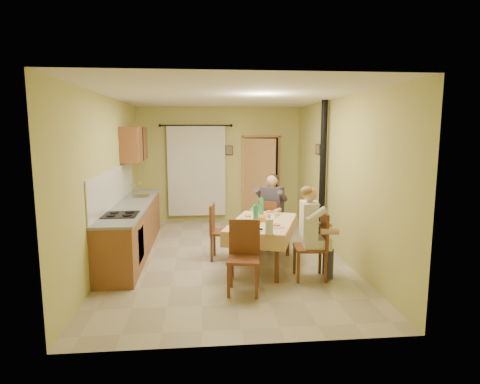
{
  "coord_description": "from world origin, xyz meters",
  "views": [
    {
      "loc": [
        -0.41,
        -6.9,
        2.23
      ],
      "look_at": [
        0.25,
        0.1,
        1.15
      ],
      "focal_mm": 30.0,
      "sensor_mm": 36.0,
      "label": 1
    }
  ],
  "objects": [
    {
      "name": "dining_table",
      "position": [
        0.55,
        -0.57,
        0.38
      ],
      "size": [
        1.44,
        1.83,
        0.76
      ],
      "rotation": [
        0.0,
        0.0,
        -0.33
      ],
      "color": "#E2B379",
      "rests_on": "ground"
    },
    {
      "name": "chair_left",
      "position": [
        -0.08,
        -0.12,
        0.29
      ],
      "size": [
        0.48,
        0.48,
        0.98
      ],
      "rotation": [
        0.0,
        0.0,
        -1.74
      ],
      "color": "brown",
      "rests_on": "ground"
    },
    {
      "name": "kitchen_run",
      "position": [
        -1.71,
        0.4,
        0.48
      ],
      "size": [
        0.64,
        3.64,
        1.56
      ],
      "color": "brown",
      "rests_on": "ground"
    },
    {
      "name": "picture_right",
      "position": [
        1.97,
        1.2,
        1.85
      ],
      "size": [
        0.03,
        0.31,
        0.21
      ],
      "primitive_type": "cube",
      "color": "brown",
      "rests_on": "room_shell"
    },
    {
      "name": "doorway",
      "position": [
        1.02,
        2.87,
        1.05
      ],
      "size": [
        0.96,
        0.48,
        2.15
      ],
      "color": "black",
      "rests_on": "ground"
    },
    {
      "name": "man_far",
      "position": [
        0.88,
        0.45,
        0.88
      ],
      "size": [
        0.65,
        0.64,
        1.39
      ],
      "rotation": [
        0.0,
        0.0,
        -0.61
      ],
      "color": "#38333D",
      "rests_on": "chair_far"
    },
    {
      "name": "tableware",
      "position": [
        0.54,
        -0.67,
        0.83
      ],
      "size": [
        0.67,
        1.65,
        0.33
      ],
      "color": "white",
      "rests_on": "dining_table"
    },
    {
      "name": "chair_near",
      "position": [
        0.14,
        -1.62,
        0.29
      ],
      "size": [
        0.5,
        0.5,
        1.0
      ],
      "rotation": [
        0.0,
        0.0,
        2.97
      ],
      "color": "brown",
      "rests_on": "ground"
    },
    {
      "name": "upper_cabinets",
      "position": [
        -1.82,
        1.7,
        1.95
      ],
      "size": [
        0.35,
        1.4,
        0.7
      ],
      "primitive_type": "cube",
      "color": "brown",
      "rests_on": "room_shell"
    },
    {
      "name": "chair_right",
      "position": [
        1.21,
        -1.18,
        0.29
      ],
      "size": [
        0.5,
        0.5,
        1.03
      ],
      "rotation": [
        0.0,
        0.0,
        1.49
      ],
      "color": "brown",
      "rests_on": "ground"
    },
    {
      "name": "man_right",
      "position": [
        1.19,
        -1.18,
        0.88
      ],
      "size": [
        0.49,
        0.6,
        1.39
      ],
      "rotation": [
        0.0,
        0.0,
        1.49
      ],
      "color": "silver",
      "rests_on": "chair_right"
    },
    {
      "name": "picture_back",
      "position": [
        0.25,
        2.97,
        1.75
      ],
      "size": [
        0.19,
        0.03,
        0.23
      ],
      "primitive_type": "cube",
      "color": "black",
      "rests_on": "room_shell"
    },
    {
      "name": "curtain",
      "position": [
        -0.55,
        2.9,
        1.26
      ],
      "size": [
        1.7,
        0.07,
        2.22
      ],
      "color": "black",
      "rests_on": "ground"
    },
    {
      "name": "stove_flue",
      "position": [
        1.9,
        0.6,
        1.02
      ],
      "size": [
        0.24,
        0.24,
        2.8
      ],
      "color": "black",
      "rests_on": "ground"
    },
    {
      "name": "room_shell",
      "position": [
        0.0,
        0.0,
        1.82
      ],
      "size": [
        4.04,
        6.04,
        2.82
      ],
      "color": "#C2BD63",
      "rests_on": "ground"
    },
    {
      "name": "floor",
      "position": [
        0.0,
        0.0,
        0.0
      ],
      "size": [
        4.0,
        6.0,
        0.01
      ],
      "primitive_type": "cube",
      "color": "tan",
      "rests_on": "ground"
    },
    {
      "name": "chair_far",
      "position": [
        0.87,
        0.44,
        0.29
      ],
      "size": [
        0.53,
        0.53,
        0.94
      ],
      "rotation": [
        0.0,
        0.0,
        -0.61
      ],
      "color": "brown",
      "rests_on": "ground"
    }
  ]
}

